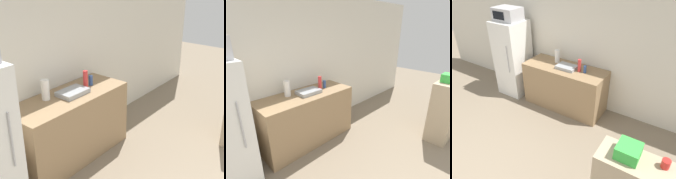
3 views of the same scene
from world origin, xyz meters
The scene contains 8 objects.
wall_back centered at (0.00, 3.03, 1.30)m, with size 8.00×0.06×2.60m, color silver.
counter centered at (0.07, 2.67, 0.46)m, with size 1.68×0.66×0.92m, color #937551.
sink_basin centered at (0.12, 2.65, 0.95)m, with size 0.39×0.27×0.06m, color #9EA3A8.
bottle_tall centered at (0.39, 2.66, 1.04)m, with size 0.07×0.07×0.25m, color red.
bottle_short centered at (0.51, 2.67, 0.99)m, with size 0.06×0.06×0.14m, color #2D4C8C.
shelf_cabinet centered at (1.95, 0.95, 0.55)m, with size 0.75×0.36×1.11m, color tan.
basket centered at (1.86, 0.97, 1.18)m, with size 0.23×0.23×0.14m, color green.
paper_towel_roll centered at (-0.20, 2.80, 1.05)m, with size 0.10×0.10×0.26m, color white.
Camera 2 is at (-1.51, 0.30, 2.02)m, focal length 28.00 mm.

